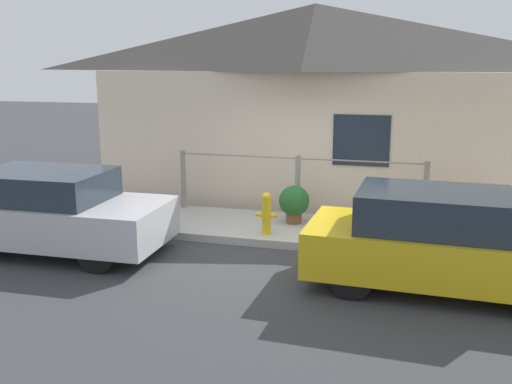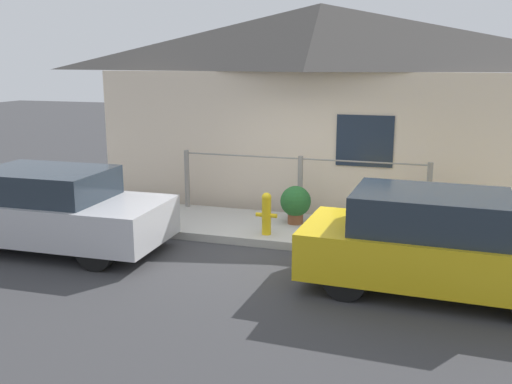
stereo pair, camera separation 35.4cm
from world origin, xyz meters
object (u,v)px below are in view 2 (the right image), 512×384
object	(u,v)px
car_right	(437,244)
potted_plant_near_hydrant	(296,203)
car_left	(53,209)
fire_hydrant	(266,213)

from	to	relation	value
car_right	potted_plant_near_hydrant	world-z (taller)	car_right
car_left	potted_plant_near_hydrant	world-z (taller)	car_left
fire_hydrant	potted_plant_near_hydrant	bearing A→B (deg)	69.00
car_right	fire_hydrant	bearing A→B (deg)	155.43
car_right	car_left	bearing A→B (deg)	-177.99
car_left	potted_plant_near_hydrant	bearing A→B (deg)	30.31
potted_plant_near_hydrant	fire_hydrant	bearing A→B (deg)	-111.00
car_left	car_right	xyz separation A→B (m)	(6.15, 0.00, 0.01)
car_right	fire_hydrant	distance (m)	3.17
car_left	car_right	world-z (taller)	car_right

